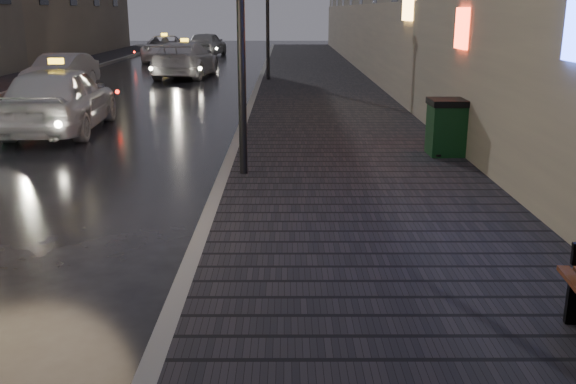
# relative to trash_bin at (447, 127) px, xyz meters

# --- Properties ---
(sidewalk) EXTENTS (4.60, 58.00, 0.15)m
(sidewalk) POSITION_rel_trash_bin_xyz_m (-1.90, 13.49, -0.64)
(sidewalk) COLOR black
(sidewalk) RESTS_ON ground
(curb) EXTENTS (0.20, 58.00, 0.15)m
(curb) POSITION_rel_trash_bin_xyz_m (-4.30, 13.49, -0.64)
(curb) COLOR slate
(curb) RESTS_ON ground
(sidewalk_far) EXTENTS (2.40, 58.00, 0.15)m
(sidewalk_far) POSITION_rel_trash_bin_xyz_m (-14.50, 13.49, -0.64)
(sidewalk_far) COLOR black
(sidewalk_far) RESTS_ON ground
(curb_far) EXTENTS (0.20, 58.00, 0.15)m
(curb_far) POSITION_rel_trash_bin_xyz_m (-13.20, 13.49, -0.64)
(curb_far) COLOR slate
(curb_far) RESTS_ON ground
(trash_bin) EXTENTS (0.74, 0.74, 1.12)m
(trash_bin) POSITION_rel_trash_bin_xyz_m (0.00, 0.00, 0.00)
(trash_bin) COLOR black
(trash_bin) RESTS_ON sidewalk
(taxi_near) EXTENTS (2.23, 5.02, 1.68)m
(taxi_near) POSITION_rel_trash_bin_xyz_m (-8.82, 3.33, 0.12)
(taxi_near) COLOR silver
(taxi_near) RESTS_ON ground
(car_left_mid) EXTENTS (1.80, 4.25, 1.36)m
(car_left_mid) POSITION_rel_trash_bin_xyz_m (-11.71, 11.97, -0.04)
(car_left_mid) COLOR #94939A
(car_left_mid) RESTS_ON ground
(taxi_mid) EXTENTS (2.70, 5.62, 1.58)m
(taxi_mid) POSITION_rel_trash_bin_xyz_m (-7.77, 16.95, 0.07)
(taxi_mid) COLOR silver
(taxi_mid) RESTS_ON ground
(taxi_far) EXTENTS (3.02, 5.59, 1.49)m
(taxi_far) POSITION_rel_trash_bin_xyz_m (-10.40, 26.32, 0.03)
(taxi_far) COLOR white
(taxi_far) RESTS_ON ground
(car_far) EXTENTS (2.44, 4.81, 1.57)m
(car_far) POSITION_rel_trash_bin_xyz_m (-8.43, 30.73, 0.07)
(car_far) COLOR #95979D
(car_far) RESTS_ON ground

